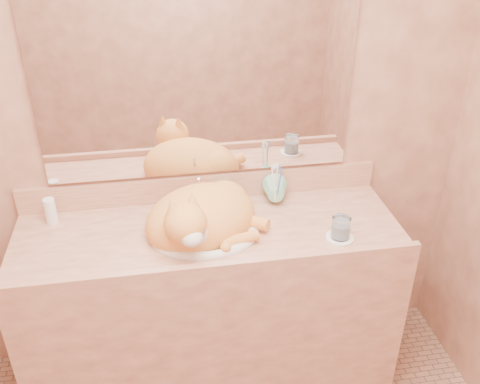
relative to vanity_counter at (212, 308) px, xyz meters
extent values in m
cube|color=brown|center=(0.00, 0.28, 0.82)|extent=(2.40, 0.02, 2.50)
cube|color=white|center=(0.00, 0.26, 0.97)|extent=(1.30, 0.02, 0.80)
imported|color=#7DC8A3|center=(0.12, 0.14, 0.51)|extent=(0.10, 0.10, 0.17)
imported|color=#7DC8A3|center=(0.31, 0.14, 0.48)|extent=(0.13, 0.13, 0.11)
cylinder|color=white|center=(0.52, -0.14, 0.43)|extent=(0.11, 0.11, 0.01)
cylinder|color=white|center=(0.52, -0.14, 0.48)|extent=(0.08, 0.08, 0.09)
cylinder|color=white|center=(-0.65, 0.17, 0.48)|extent=(0.05, 0.05, 0.11)
camera|label=1|loc=(-0.18, -1.82, 1.68)|focal=40.00mm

